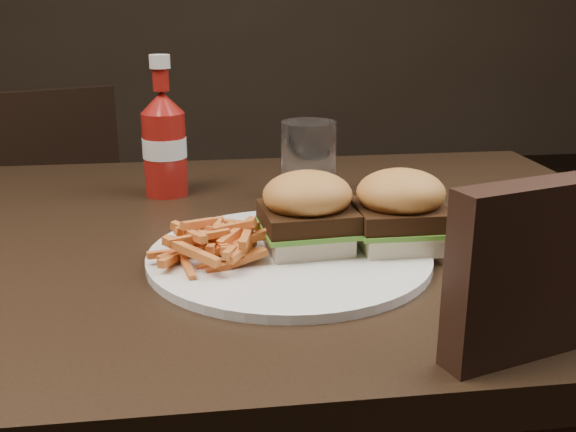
{
  "coord_description": "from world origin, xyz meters",
  "views": [
    {
      "loc": [
        -0.01,
        -0.82,
        1.03
      ],
      "look_at": [
        0.09,
        -0.11,
        0.8
      ],
      "focal_mm": 42.0,
      "sensor_mm": 36.0,
      "label": 1
    }
  ],
  "objects": [
    {
      "name": "dining_table",
      "position": [
        0.0,
        0.0,
        0.73
      ],
      "size": [
        1.2,
        0.8,
        0.04
      ],
      "primitive_type": "cube",
      "color": "black",
      "rests_on": "ground"
    },
    {
      "name": "chair_far",
      "position": [
        -0.44,
        0.85,
        0.43
      ],
      "size": [
        0.51,
        0.51,
        0.04
      ],
      "primitive_type": "cube",
      "rotation": [
        0.0,
        0.0,
        3.54
      ],
      "color": "black",
      "rests_on": "ground"
    },
    {
      "name": "plate",
      "position": [
        0.09,
        -0.12,
        0.76
      ],
      "size": [
        0.32,
        0.32,
        0.01
      ],
      "primitive_type": "cylinder",
      "color": "white",
      "rests_on": "dining_table"
    },
    {
      "name": "sandwich_half_a",
      "position": [
        0.11,
        -0.11,
        0.77
      ],
      "size": [
        0.1,
        0.09,
        0.02
      ],
      "primitive_type": "cube",
      "rotation": [
        0.0,
        0.0,
        0.08
      ],
      "color": "#FAE1C7",
      "rests_on": "plate"
    },
    {
      "name": "sandwich_half_b",
      "position": [
        0.22,
        -0.11,
        0.77
      ],
      "size": [
        0.09,
        0.09,
        0.02
      ],
      "primitive_type": "cube",
      "rotation": [
        0.0,
        0.0,
        -0.0
      ],
      "color": "#F7E3C0",
      "rests_on": "plate"
    },
    {
      "name": "fries_pile",
      "position": [
        0.01,
        -0.12,
        0.78
      ],
      "size": [
        0.13,
        0.13,
        0.04
      ],
      "primitive_type": null,
      "rotation": [
        0.0,
        0.0,
        -0.17
      ],
      "color": "orange",
      "rests_on": "plate"
    },
    {
      "name": "ketchup_bottle",
      "position": [
        -0.06,
        0.18,
        0.81
      ],
      "size": [
        0.08,
        0.08,
        0.13
      ],
      "primitive_type": "cylinder",
      "rotation": [
        0.0,
        0.0,
        0.35
      ],
      "color": "maroon",
      "rests_on": "dining_table"
    },
    {
      "name": "tumbler",
      "position": [
        0.15,
        0.12,
        0.81
      ],
      "size": [
        0.09,
        0.09,
        0.12
      ],
      "primitive_type": "cylinder",
      "rotation": [
        0.0,
        0.0,
        0.16
      ],
      "color": "white",
      "rests_on": "dining_table"
    }
  ]
}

